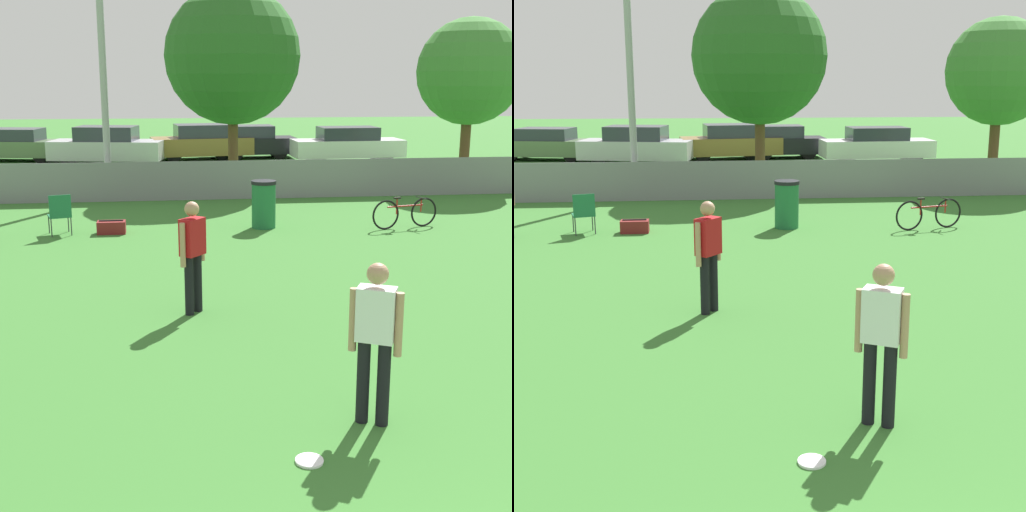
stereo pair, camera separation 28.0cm
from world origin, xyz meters
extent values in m
cube|color=gray|center=(0.00, 18.00, 0.55)|extent=(20.25, 0.03, 1.10)
cylinder|color=#9E9EA3|center=(-4.31, 18.71, 3.78)|extent=(0.20, 0.20, 7.57)
cylinder|color=brown|center=(-0.53, 20.57, 1.23)|extent=(0.32, 0.32, 2.45)
sphere|color=#286023|center=(-0.53, 20.57, 4.03)|extent=(4.20, 4.20, 4.20)
cylinder|color=brown|center=(6.91, 20.01, 1.16)|extent=(0.32, 0.32, 2.31)
sphere|color=#3D7F33|center=(6.91, 20.01, 3.56)|extent=(3.32, 3.32, 3.32)
cylinder|color=black|center=(-2.36, 7.89, 0.44)|extent=(0.13, 0.13, 0.88)
cylinder|color=black|center=(-2.22, 8.05, 0.44)|extent=(0.13, 0.13, 0.88)
cube|color=#B21419|center=(-2.29, 7.97, 1.15)|extent=(0.41, 0.42, 0.54)
sphere|color=tan|center=(-2.29, 7.97, 1.56)|extent=(0.21, 0.21, 0.21)
cylinder|color=tan|center=(-2.43, 7.80, 1.07)|extent=(0.08, 0.08, 0.64)
cylinder|color=tan|center=(-2.15, 8.14, 1.07)|extent=(0.08, 0.08, 0.64)
cylinder|color=black|center=(-0.74, 4.32, 0.44)|extent=(0.13, 0.13, 0.88)
cylinder|color=black|center=(-0.56, 4.23, 0.44)|extent=(0.13, 0.13, 0.88)
cube|color=silver|center=(-0.65, 4.28, 1.15)|extent=(0.43, 0.36, 0.54)
sphere|color=tan|center=(-0.65, 4.28, 1.56)|extent=(0.21, 0.21, 0.21)
cylinder|color=tan|center=(-0.85, 4.38, 1.07)|extent=(0.08, 0.08, 0.64)
cylinder|color=tan|center=(-0.45, 4.18, 1.07)|extent=(0.08, 0.08, 0.64)
cylinder|color=white|center=(-1.42, 3.61, 0.01)|extent=(0.26, 0.26, 0.03)
torus|color=white|center=(-1.42, 3.61, 0.01)|extent=(0.26, 0.26, 0.03)
cylinder|color=#333338|center=(-4.87, 14.04, 0.20)|extent=(0.02, 0.02, 0.40)
cylinder|color=#333338|center=(-5.28, 13.92, 0.20)|extent=(0.02, 0.02, 0.40)
cylinder|color=#333338|center=(-4.75, 13.63, 0.20)|extent=(0.02, 0.02, 0.40)
cylinder|color=#333338|center=(-5.16, 13.52, 0.20)|extent=(0.02, 0.02, 0.40)
cube|color=#1E663F|center=(-5.02, 13.78, 0.41)|extent=(0.58, 0.58, 0.03)
cube|color=#1E663F|center=(-4.95, 13.56, 0.67)|extent=(0.46, 0.15, 0.48)
torus|color=black|center=(2.28, 13.37, 0.34)|extent=(0.68, 0.20, 0.68)
torus|color=black|center=(3.26, 13.61, 0.34)|extent=(0.68, 0.20, 0.68)
cylinder|color=#A51E19|center=(2.77, 13.49, 0.52)|extent=(0.91, 0.26, 0.04)
cylinder|color=#A51E19|center=(2.56, 13.43, 0.52)|extent=(0.03, 0.03, 0.35)
cylinder|color=#A51E19|center=(3.19, 13.59, 0.52)|extent=(0.03, 0.03, 0.32)
cube|color=black|center=(2.56, 13.43, 0.71)|extent=(0.17, 0.10, 0.04)
cylinder|color=black|center=(3.19, 13.59, 0.68)|extent=(0.13, 0.43, 0.03)
cylinder|color=#1E6638|center=(-0.45, 13.93, 0.51)|extent=(0.55, 0.55, 1.01)
cylinder|color=black|center=(-0.45, 13.93, 1.05)|extent=(0.58, 0.58, 0.08)
cube|color=maroon|center=(-3.89, 13.72, 0.14)|extent=(0.62, 0.34, 0.28)
cube|color=black|center=(-3.89, 13.72, 0.29)|extent=(0.53, 0.04, 0.02)
cylinder|color=black|center=(-7.46, 29.24, 0.31)|extent=(0.65, 0.29, 0.62)
cylinder|color=black|center=(-7.73, 27.79, 0.31)|extent=(0.65, 0.29, 0.62)
cube|color=#59724C|center=(-8.86, 28.76, 0.52)|extent=(4.42, 2.44, 0.65)
cube|color=#2D333D|center=(-8.86, 28.76, 1.09)|extent=(2.41, 1.87, 0.49)
cylinder|color=black|center=(-3.49, 27.81, 0.30)|extent=(0.63, 0.29, 0.61)
cylinder|color=black|center=(-3.78, 26.31, 0.30)|extent=(0.63, 0.29, 0.61)
cylinder|color=black|center=(-6.23, 28.32, 0.30)|extent=(0.63, 0.29, 0.61)
cylinder|color=black|center=(-6.51, 26.82, 0.30)|extent=(0.63, 0.29, 0.61)
cube|color=#B7B7BC|center=(-5.00, 27.31, 0.55)|extent=(4.74, 2.55, 0.75)
cube|color=#2D333D|center=(-5.00, 27.31, 1.20)|extent=(2.58, 1.95, 0.56)
cylinder|color=black|center=(0.03, 29.27, 0.33)|extent=(0.68, 0.26, 0.67)
cylinder|color=black|center=(0.22, 27.74, 0.33)|extent=(0.68, 0.26, 0.67)
cylinder|color=black|center=(-2.54, 28.94, 0.33)|extent=(0.68, 0.26, 0.67)
cylinder|color=black|center=(-2.34, 27.41, 0.33)|extent=(0.68, 0.26, 0.67)
cube|color=olive|center=(-1.16, 28.34, 0.57)|extent=(4.36, 2.27, 0.72)
cube|color=#2D333D|center=(-1.16, 28.34, 1.20)|extent=(2.35, 1.81, 0.54)
cylinder|color=black|center=(2.09, 29.36, 0.33)|extent=(0.67, 0.20, 0.66)
cylinder|color=black|center=(2.13, 27.92, 0.33)|extent=(0.67, 0.20, 0.66)
cylinder|color=black|center=(-0.36, 29.29, 0.33)|extent=(0.67, 0.20, 0.66)
cylinder|color=black|center=(-0.32, 27.84, 0.33)|extent=(0.67, 0.20, 0.66)
cube|color=black|center=(0.88, 28.60, 0.55)|extent=(4.00, 1.78, 0.67)
cube|color=#2D333D|center=(0.88, 28.60, 1.14)|extent=(2.10, 1.53, 0.50)
cylinder|color=black|center=(6.13, 27.51, 0.34)|extent=(0.68, 0.21, 0.68)
cylinder|color=black|center=(6.19, 26.07, 0.34)|extent=(0.68, 0.21, 0.68)
cylinder|color=black|center=(3.33, 27.41, 0.34)|extent=(0.68, 0.21, 0.68)
cylinder|color=black|center=(3.39, 25.97, 0.34)|extent=(0.68, 0.21, 0.68)
cube|color=white|center=(4.76, 26.74, 0.56)|extent=(4.58, 1.83, 0.68)
cube|color=#2D333D|center=(4.76, 26.74, 1.16)|extent=(2.40, 1.55, 0.51)
camera|label=1|loc=(-2.62, -2.08, 3.38)|focal=50.00mm
camera|label=2|loc=(-2.34, -2.11, 3.38)|focal=50.00mm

